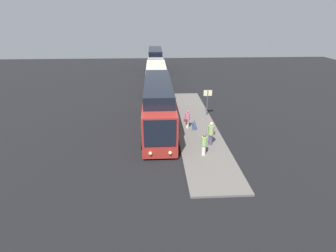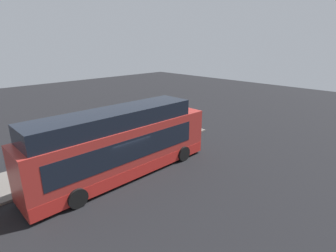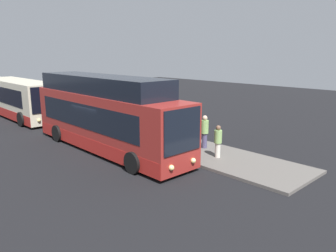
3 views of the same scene
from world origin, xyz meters
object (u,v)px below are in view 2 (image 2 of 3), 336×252
Objects in this scene: passenger_waiting at (156,128)px; suitcase at (109,149)px; passenger_with_bags at (135,128)px; bus_lead at (122,146)px; passenger_boarding at (108,145)px; sign_post at (48,136)px.

passenger_waiting is 4.44m from suitcase.
passenger_with_bags is 2.10× the size of suitcase.
bus_lead is 7.14× the size of passenger_waiting.
suitcase is (0.39, 0.55, -0.54)m from passenger_boarding.
passenger_waiting is at bearing -73.31° from passenger_with_bags.
passenger_with_bags is at bearing 23.90° from passenger_waiting.
passenger_waiting reaches higher than suitcase.
suitcase is at bearing 149.94° from passenger_with_bags.
bus_lead is 6.44× the size of passenger_with_bags.
sign_post is at bearing 125.80° from passenger_with_bags.
suitcase is (0.96, 3.01, -1.37)m from bus_lead.
bus_lead reaches higher than suitcase.
passenger_waiting is at bearing 137.04° from passenger_boarding.
passenger_boarding is at bearing -125.56° from suitcase.
passenger_with_bags is at bearing -8.26° from sign_post.
suitcase is (-4.40, -0.01, -0.57)m from passenger_waiting.
passenger_with_bags is at bearing 153.13° from passenger_boarding.
suitcase is 4.03m from sign_post.
passenger_with_bags reaches higher than passenger_waiting.
bus_lead is 13.56× the size of suitcase.
passenger_boarding is (0.57, 2.46, -0.83)m from bus_lead.
sign_post is (-7.79, 1.71, 0.78)m from passenger_waiting.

